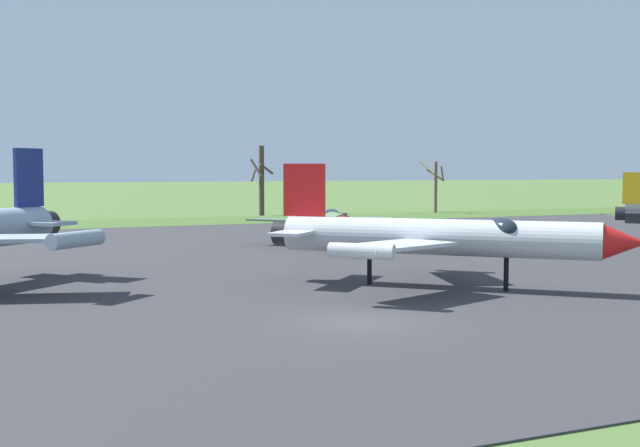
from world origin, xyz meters
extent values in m
plane|color=#4C6B33|center=(0.00, 0.00, 0.00)|extent=(600.00, 600.00, 0.00)
cube|color=#333335|center=(0.00, 17.35, 0.03)|extent=(105.25, 57.84, 0.05)
cube|color=#426028|center=(0.00, 52.27, 0.03)|extent=(165.25, 12.00, 0.06)
cylinder|color=black|center=(-8.47, 16.93, 2.45)|extent=(1.50, 1.52, 1.20)
cube|color=#8EA3B2|center=(-10.37, 10.34, 2.32)|extent=(5.97, 4.01, 0.16)
cylinder|color=#8EA3B2|center=(-7.91, 8.88, 2.32)|extent=(2.45, 2.31, 0.64)
cube|color=navy|center=(-9.16, 16.30, 4.67)|extent=(1.38, 1.29, 2.73)
cube|color=#8EA3B2|center=(-10.21, 17.15, 2.58)|extent=(2.52, 2.54, 0.16)
cube|color=#8EA3B2|center=(-8.41, 15.18, 2.58)|extent=(2.52, 2.54, 0.16)
cylinder|color=silver|center=(6.35, 5.47, 2.20)|extent=(10.72, 10.24, 1.53)
cone|color=red|center=(11.78, 0.34, 2.20)|extent=(2.17, 2.16, 1.41)
cylinder|color=black|center=(1.29, 10.25, 2.20)|extent=(1.35, 1.36, 1.07)
ellipsoid|color=#19232D|center=(8.32, 3.61, 2.62)|extent=(0.98, 1.85, 0.92)
cube|color=silver|center=(3.45, 3.86, 2.08)|extent=(5.35, 3.96, 0.14)
cube|color=silver|center=(7.79, 8.46, 2.08)|extent=(3.74, 5.30, 0.14)
cylinder|color=silver|center=(1.37, 2.53, 2.08)|extent=(2.18, 2.10, 0.57)
cylinder|color=silver|center=(9.00, 10.62, 2.08)|extent=(2.18, 2.10, 0.57)
cube|color=red|center=(2.01, 9.57, 4.14)|extent=(1.54, 1.47, 2.34)
cube|color=silver|center=(1.01, 8.46, 2.31)|extent=(2.67, 2.71, 0.14)
cube|color=silver|center=(3.06, 10.63, 2.31)|extent=(2.67, 2.71, 0.14)
cylinder|color=black|center=(8.47, 3.47, 0.72)|extent=(0.20, 0.20, 1.43)
cylinder|color=black|center=(4.22, 7.48, 0.72)|extent=(0.20, 0.20, 1.43)
cylinder|color=#4C6B47|center=(9.43, 23.72, 1.82)|extent=(4.02, 10.95, 1.27)
cone|color=#B21E1E|center=(7.87, 17.76, 1.82)|extent=(1.47, 1.59, 1.17)
cylinder|color=black|center=(10.89, 29.28, 1.82)|extent=(1.04, 0.90, 0.89)
ellipsoid|color=#19232D|center=(8.99, 22.06, 2.17)|extent=(0.89, 1.67, 0.84)
cube|color=#4C6B47|center=(7.11, 25.93, 1.72)|extent=(4.39, 4.56, 0.12)
cube|color=#4C6B47|center=(12.54, 24.50, 1.72)|extent=(4.75, 3.28, 0.12)
cube|color=#B21E1E|center=(10.71, 28.61, 3.53)|extent=(0.47, 1.26, 2.16)
cube|color=#4C6B47|center=(9.52, 28.77, 1.91)|extent=(2.12, 1.62, 0.12)
cube|color=#4C6B47|center=(11.83, 28.16, 1.91)|extent=(2.12, 1.62, 0.12)
cylinder|color=black|center=(8.82, 21.38, 0.59)|extent=(0.17, 0.17, 1.18)
cylinder|color=black|center=(10.04, 26.06, 0.59)|extent=(0.17, 0.17, 1.18)
cylinder|color=black|center=(7.67, 17.16, 0.35)|extent=(0.08, 0.08, 0.70)
cube|color=white|center=(7.67, 17.16, 0.84)|extent=(0.59, 0.29, 0.34)
cylinder|color=black|center=(30.08, 19.49, 1.96)|extent=(1.21, 1.21, 0.96)
cube|color=yellow|center=(30.62, 18.97, 3.75)|extent=(1.11, 1.08, 2.21)
cube|color=#33383D|center=(29.97, 18.07, 2.07)|extent=(2.06, 2.07, 0.13)
cube|color=#33383D|center=(31.49, 19.65, 2.07)|extent=(2.06, 2.07, 0.13)
cylinder|color=#42382D|center=(17.32, 59.18, 3.81)|extent=(0.58, 0.58, 7.63)
cylinder|color=#42382D|center=(17.61, 58.38, 5.12)|extent=(1.82, 0.86, 1.25)
cylinder|color=#42382D|center=(16.60, 58.84, 5.21)|extent=(1.01, 1.73, 1.97)
cylinder|color=#42382D|center=(16.53, 59.63, 4.39)|extent=(1.17, 1.81, 1.30)
cylinder|color=brown|center=(37.84, 56.62, 2.98)|extent=(0.39, 0.39, 5.96)
cylinder|color=brown|center=(36.55, 56.40, 5.21)|extent=(0.65, 2.71, 1.55)
cylinder|color=brown|center=(37.31, 55.79, 4.38)|extent=(1.87, 1.29, 1.46)
cylinder|color=brown|center=(38.41, 56.12, 4.61)|extent=(1.24, 1.38, 1.83)
camera|label=1|loc=(-11.52, -23.42, 5.05)|focal=44.89mm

